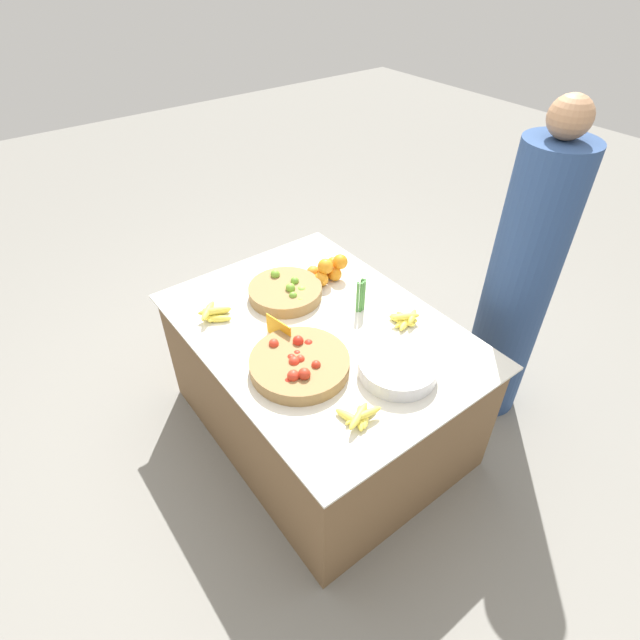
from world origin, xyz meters
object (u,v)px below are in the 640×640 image
object	(u,v)px
metal_bowl	(398,367)
vendor_person	(518,288)
price_sign	(279,330)
lime_bowl	(286,292)
tomato_basket	(299,364)

from	to	relation	value
metal_bowl	vendor_person	distance (m)	0.83
price_sign	vendor_person	size ratio (longest dim) A/B	0.09
lime_bowl	tomato_basket	world-z (taller)	tomato_basket
metal_bowl	lime_bowl	bearing A→B (deg)	-174.68
lime_bowl	metal_bowl	bearing A→B (deg)	5.32
price_sign	vendor_person	xyz separation A→B (m)	(0.47, 1.10, 0.02)
tomato_basket	vendor_person	distance (m)	1.17
metal_bowl	price_sign	distance (m)	0.56
lime_bowl	price_sign	xyz separation A→B (m)	(0.25, -0.21, 0.02)
vendor_person	price_sign	bearing A→B (deg)	-113.00
lime_bowl	vendor_person	bearing A→B (deg)	51.28
tomato_basket	metal_bowl	xyz separation A→B (m)	(0.27, 0.31, 0.00)
lime_bowl	tomato_basket	distance (m)	0.53
lime_bowl	price_sign	world-z (taller)	price_sign
metal_bowl	price_sign	size ratio (longest dim) A/B	2.18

